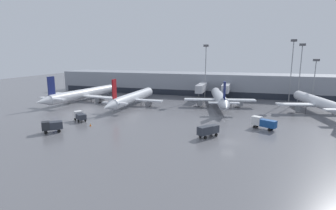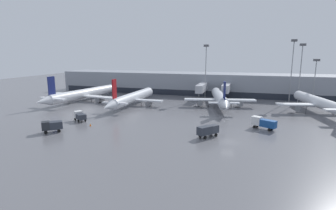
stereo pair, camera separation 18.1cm
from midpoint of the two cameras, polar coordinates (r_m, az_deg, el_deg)
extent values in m
plane|color=slate|center=(53.86, 12.88, -7.74)|extent=(320.00, 320.00, 0.00)
cube|color=gray|center=(113.73, 15.20, 4.31)|extent=(160.00, 16.00, 9.00)
cube|color=#1E232D|center=(106.18, 14.98, 2.07)|extent=(156.80, 0.10, 2.40)
cube|color=#A8AAB2|center=(100.36, 12.44, 3.64)|extent=(2.60, 11.36, 2.80)
cylinder|color=#3F4247|center=(95.78, 12.13, 1.50)|extent=(0.44, 0.44, 3.20)
cube|color=#A8AAB2|center=(100.19, 7.30, 3.80)|extent=(2.60, 13.84, 2.80)
cylinder|color=#3F4247|center=(94.46, 6.61, 1.54)|extent=(0.44, 0.44, 3.20)
cylinder|color=silver|center=(87.68, 11.07, 1.63)|extent=(8.46, 25.17, 3.34)
cone|color=silver|center=(101.80, 10.21, 2.95)|extent=(3.87, 4.25, 3.17)
cone|color=silver|center=(73.01, 12.33, -0.29)|extent=(3.98, 5.53, 3.01)
cube|color=silver|center=(87.18, 11.10, 1.13)|extent=(23.09, 7.65, 0.44)
cube|color=silver|center=(76.37, 12.00, 0.47)|extent=(8.89, 3.43, 0.35)
cube|color=navy|center=(75.83, 12.11, 2.98)|extent=(0.90, 2.67, 5.43)
cylinder|color=slate|center=(86.87, 6.86, 0.55)|extent=(2.47, 3.56, 1.84)
cylinder|color=slate|center=(88.31, 15.23, 0.41)|extent=(2.47, 3.56, 1.84)
cylinder|color=#2D2D33|center=(96.03, 10.51, 1.08)|extent=(0.20, 0.20, 1.55)
cylinder|color=#2D2D33|center=(86.52, 8.69, 0.05)|extent=(0.20, 0.20, 1.55)
cylinder|color=#2D2D33|center=(87.34, 13.50, -0.02)|extent=(0.20, 0.20, 1.55)
cylinder|color=silver|center=(89.86, -7.60, 1.67)|extent=(3.68, 28.07, 3.36)
cone|color=silver|center=(104.29, -3.94, 3.04)|extent=(3.24, 3.74, 3.20)
cone|color=silver|center=(75.44, -12.88, -0.31)|extent=(3.08, 5.08, 3.03)
cube|color=silver|center=(89.35, -7.78, 1.18)|extent=(21.20, 2.58, 0.44)
cube|color=silver|center=(78.48, -11.56, 0.43)|extent=(8.06, 1.40, 0.35)
cube|color=maroon|center=(77.88, -11.67, 3.21)|extent=(0.38, 2.12, 6.33)
cylinder|color=slate|center=(92.17, -11.11, 0.73)|extent=(1.88, 2.60, 1.85)
cylinder|color=slate|center=(87.20, -4.23, 0.33)|extent=(1.88, 2.60, 1.85)
cylinder|color=#2D2D33|center=(98.42, -5.35, 1.32)|extent=(0.20, 0.20, 1.09)
cylinder|color=#2D2D33|center=(90.45, -9.89, 0.34)|extent=(0.20, 0.20, 1.09)
cylinder|color=#2D2D33|center=(87.59, -5.94, 0.10)|extent=(0.20, 0.20, 1.09)
cylinder|color=silver|center=(88.38, 29.78, 0.56)|extent=(9.29, 26.69, 3.07)
cone|color=silver|center=(101.86, 26.05, 2.11)|extent=(3.64, 3.97, 2.92)
cube|color=silver|center=(87.90, 29.93, 0.09)|extent=(23.96, 8.52, 0.44)
cylinder|color=slate|center=(85.24, 25.85, -0.48)|extent=(2.41, 3.56, 1.69)
cylinder|color=#2D2D33|center=(96.47, 27.38, 0.15)|extent=(0.20, 0.20, 1.85)
cylinder|color=#2D2D33|center=(85.94, 27.74, -1.08)|extent=(0.20, 0.20, 1.85)
cylinder|color=#2D2D33|center=(89.41, 32.21, -1.09)|extent=(0.20, 0.20, 1.85)
cylinder|color=silver|center=(102.35, -17.82, 2.40)|extent=(7.73, 31.90, 3.37)
cone|color=silver|center=(115.89, -11.92, 3.65)|extent=(3.68, 4.11, 3.20)
cone|color=silver|center=(89.84, -25.71, 0.69)|extent=(3.70, 5.43, 3.03)
cube|color=silver|center=(101.87, -18.09, 1.96)|extent=(28.04, 6.77, 0.44)
cube|color=silver|center=(92.21, -23.92, 1.29)|extent=(10.73, 3.09, 0.35)
cube|color=navy|center=(91.70, -24.11, 3.68)|extent=(0.72, 2.67, 6.41)
cylinder|color=slate|center=(107.44, -21.13, 1.66)|extent=(2.28, 3.46, 1.85)
cylinder|color=slate|center=(96.94, -14.66, 1.10)|extent=(2.28, 3.46, 1.85)
cylinder|color=#2D2D33|center=(110.38, -14.16, 2.10)|extent=(0.20, 0.20, 1.12)
cylinder|color=#2D2D33|center=(104.59, -20.14, 1.28)|extent=(0.20, 0.20, 1.12)
cylinder|color=#2D2D33|center=(98.55, -16.44, 0.94)|extent=(0.20, 0.20, 1.12)
cube|color=#19478C|center=(63.88, 20.92, -3.81)|extent=(3.84, 3.05, 1.64)
cube|color=silver|center=(64.95, 18.66, -3.24)|extent=(2.61, 2.35, 2.03)
cylinder|color=black|center=(64.68, 18.23, -4.52)|extent=(0.74, 0.55, 0.70)
cylinder|color=black|center=(65.95, 18.80, -4.26)|extent=(0.74, 0.55, 0.70)
cylinder|color=black|center=(63.30, 21.09, -5.05)|extent=(0.74, 0.55, 0.70)
cylinder|color=black|center=(64.59, 21.61, -4.77)|extent=(0.74, 0.55, 0.70)
cube|color=#2D333D|center=(54.84, 7.94, -5.51)|extent=(3.23, 3.46, 1.73)
cube|color=#333842|center=(56.53, 9.80, -5.12)|extent=(2.42, 2.47, 1.62)
cylinder|color=black|center=(57.42, 9.29, -6.05)|extent=(0.63, 0.70, 0.70)
cylinder|color=black|center=(56.40, 10.36, -6.41)|extent=(0.63, 0.70, 0.70)
cylinder|color=black|center=(55.37, 6.96, -6.64)|extent=(0.63, 0.70, 0.70)
cylinder|color=black|center=(54.32, 8.02, -7.02)|extent=(0.63, 0.70, 0.70)
cube|color=#2D333D|center=(70.64, -18.47, -2.42)|extent=(3.23, 3.07, 1.27)
cube|color=silver|center=(72.51, -19.04, -1.93)|extent=(2.35, 2.42, 1.74)
cylinder|color=black|center=(72.57, -19.64, -2.94)|extent=(0.72, 0.61, 0.70)
cylinder|color=black|center=(73.11, -18.35, -2.76)|extent=(0.72, 0.61, 0.70)
cylinder|color=black|center=(70.17, -18.96, -3.37)|extent=(0.72, 0.61, 0.70)
cylinder|color=black|center=(70.73, -17.63, -3.17)|extent=(0.72, 0.61, 0.70)
cube|color=#2D333D|center=(63.50, -23.27, -4.06)|extent=(3.26, 3.23, 1.65)
cube|color=#26282D|center=(63.43, -25.19, -4.14)|extent=(2.45, 2.46, 1.86)
cylinder|color=black|center=(62.90, -25.13, -5.46)|extent=(0.68, 0.66, 0.70)
cylinder|color=black|center=(64.60, -25.17, -5.05)|extent=(0.68, 0.66, 0.70)
cylinder|color=black|center=(62.97, -22.71, -5.25)|extent=(0.68, 0.66, 0.70)
cylinder|color=black|center=(64.67, -22.82, -4.84)|extent=(0.68, 0.66, 0.70)
cone|color=orange|center=(65.92, -16.61, -4.14)|extent=(0.42, 0.42, 0.69)
cylinder|color=gray|center=(105.07, 29.14, 4.32)|extent=(0.30, 0.30, 14.64)
cube|color=#4C4C51|center=(104.64, 29.54, 8.51)|extent=(1.80, 1.80, 0.80)
cylinder|color=gray|center=(103.93, 25.18, 6.46)|extent=(0.30, 0.30, 21.32)
cube|color=#4C4C51|center=(103.83, 25.69, 12.55)|extent=(1.80, 1.80, 0.80)
cylinder|color=gray|center=(103.16, 26.71, 5.89)|extent=(0.30, 0.30, 19.81)
cube|color=#4C4C51|center=(102.96, 27.21, 11.60)|extent=(1.80, 1.80, 0.80)
cylinder|color=gray|center=(101.49, 8.10, 6.86)|extent=(0.30, 0.30, 19.73)
cube|color=#4C4C51|center=(101.28, 8.26, 12.66)|extent=(1.80, 1.80, 0.80)
camera|label=1|loc=(0.09, -90.07, -0.01)|focal=28.00mm
camera|label=2|loc=(0.09, 89.93, 0.01)|focal=28.00mm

